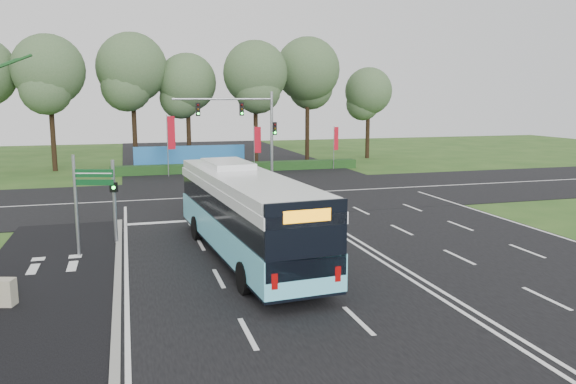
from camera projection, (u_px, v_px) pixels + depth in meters
name	position (u px, v px, depth m)	size (l,w,h in m)	color
ground	(339.00, 235.00, 26.79)	(120.00, 120.00, 0.00)	#274C19
road_main	(339.00, 235.00, 26.78)	(20.00, 120.00, 0.04)	black
road_cross	(275.00, 194.00, 38.15)	(120.00, 14.00, 0.05)	black
bike_path	(50.00, 276.00, 20.51)	(5.00, 18.00, 0.06)	black
kerb_strip	(118.00, 270.00, 21.16)	(0.25, 18.00, 0.12)	gray
city_bus	(245.00, 213.00, 22.64)	(3.73, 13.15, 3.73)	#6EE4FF
pedestrian_signal	(114.00, 199.00, 24.85)	(0.36, 0.43, 3.79)	gray
street_sign	(84.00, 194.00, 22.66)	(1.58, 0.58, 4.23)	gray
utility_cabinet	(6.00, 293.00, 17.50)	(0.55, 0.46, 0.91)	#ADA48B
banner_flag_left	(170.00, 137.00, 46.32)	(0.71, 0.34, 5.12)	gray
banner_flag_mid	(257.00, 143.00, 47.88)	(0.61, 0.13, 4.15)	gray
banner_flag_right	(336.00, 141.00, 51.43)	(0.55, 0.27, 3.95)	gray
traffic_light_gantry	(250.00, 121.00, 45.49)	(8.41, 0.28, 7.00)	gray
hedge	(239.00, 167.00, 49.93)	(22.00, 1.20, 0.80)	#183C15
blue_hoarding	(190.00, 158.00, 51.08)	(10.00, 0.30, 2.20)	#2066AD
eucalyptus_row	(181.00, 74.00, 53.06)	(42.66, 8.41, 12.64)	black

